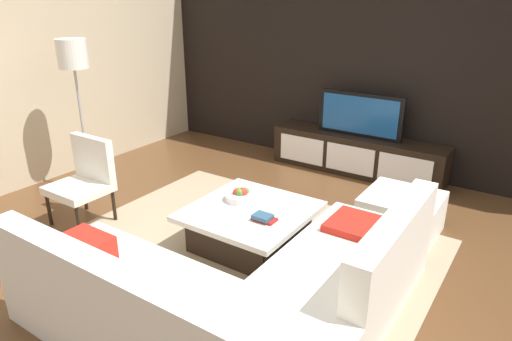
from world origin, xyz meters
name	(u,v)px	position (x,y,z in m)	size (l,w,h in m)	color
ground_plane	(253,253)	(0.00, 0.00, 0.00)	(14.00, 14.00, 0.00)	brown
feature_wall_back	(373,62)	(0.00, 2.70, 1.40)	(6.40, 0.12, 2.80)	black
side_wall_left	(41,65)	(-3.20, 0.20, 1.40)	(0.12, 5.20, 2.80)	beige
area_rug	(244,249)	(-0.10, 0.00, 0.01)	(3.28, 2.56, 0.01)	tan
media_console	(357,154)	(0.00, 2.40, 0.25)	(2.25, 0.46, 0.50)	black
television	(360,115)	(0.00, 2.40, 0.78)	(1.10, 0.06, 0.56)	black
sectional_couch	(242,297)	(0.50, -0.88, 0.28)	(2.35, 2.32, 0.81)	white
coffee_table	(250,226)	(-0.10, 0.10, 0.20)	(1.04, 1.07, 0.38)	black
accent_chair_near	(85,175)	(-1.78, -0.39, 0.49)	(0.55, 0.51, 0.87)	black
floor_lamp	(73,63)	(-2.51, 0.16, 1.48)	(0.33, 0.33, 1.75)	#A5A5AA
ottoman	(401,214)	(0.98, 1.12, 0.20)	(0.70, 0.70, 0.40)	white
fruit_bowl	(241,195)	(-0.28, 0.20, 0.43)	(0.28, 0.28, 0.13)	silver
book_stack	(263,218)	(0.12, -0.02, 0.41)	(0.21, 0.14, 0.06)	maroon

